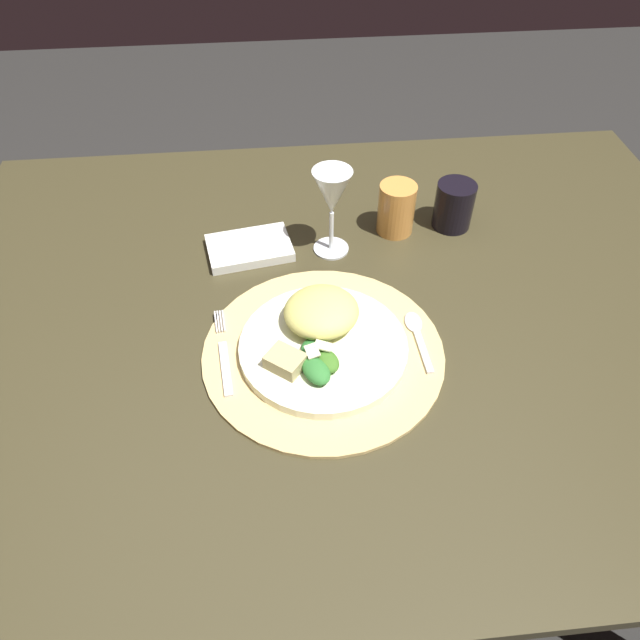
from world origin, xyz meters
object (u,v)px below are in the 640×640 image
object	(u,v)px
dinner_plate	(323,347)
amber_tumbler	(396,209)
wine_glass	(332,196)
dark_tumbler	(454,205)
dining_table	(345,361)
spoon	(416,331)
fork	(224,355)
napkin	(249,248)

from	to	relation	value
dinner_plate	amber_tumbler	distance (m)	0.33
wine_glass	dark_tumbler	size ratio (longest dim) A/B	1.84
dining_table	dark_tumbler	distance (m)	0.35
spoon	dark_tumbler	world-z (taller)	dark_tumbler
spoon	amber_tumbler	size ratio (longest dim) A/B	1.32
fork	amber_tumbler	world-z (taller)	amber_tumbler
dining_table	dinner_plate	bearing A→B (deg)	-116.46
dark_tumbler	napkin	bearing A→B (deg)	-173.42
dining_table	wine_glass	size ratio (longest dim) A/B	8.50
napkin	amber_tumbler	xyz separation A→B (m)	(0.27, 0.04, 0.04)
dinner_plate	fork	world-z (taller)	dinner_plate
napkin	wine_glass	distance (m)	0.18
spoon	wine_glass	world-z (taller)	wine_glass
wine_glass	amber_tumbler	xyz separation A→B (m)	(0.12, 0.05, -0.07)
wine_glass	amber_tumbler	world-z (taller)	wine_glass
fork	napkin	world-z (taller)	napkin
wine_glass	amber_tumbler	bearing A→B (deg)	20.21
spoon	napkin	world-z (taller)	napkin
spoon	wine_glass	xyz separation A→B (m)	(-0.11, 0.22, 0.10)
napkin	amber_tumbler	world-z (taller)	amber_tumbler
fork	amber_tumbler	distance (m)	0.42
wine_glass	dinner_plate	bearing A→B (deg)	-99.05
spoon	wine_glass	distance (m)	0.26
dark_tumbler	spoon	bearing A→B (deg)	-114.57
dinner_plate	napkin	bearing A→B (deg)	113.03
dining_table	dark_tumbler	size ratio (longest dim) A/B	15.68
spoon	dark_tumbler	size ratio (longest dim) A/B	1.44
fork	napkin	size ratio (longest dim) A/B	1.17
wine_glass	dark_tumbler	xyz separation A→B (m)	(0.23, 0.05, -0.07)
fork	amber_tumbler	xyz separation A→B (m)	(0.31, 0.28, 0.04)
dining_table	napkin	distance (m)	0.26
dining_table	dinner_plate	xyz separation A→B (m)	(-0.05, -0.10, 0.16)
amber_tumbler	dark_tumbler	size ratio (longest dim) A/B	1.09
dinner_plate	fork	xyz separation A→B (m)	(-0.15, 0.00, -0.01)
dark_tumbler	dining_table	bearing A→B (deg)	-138.67
spoon	napkin	xyz separation A→B (m)	(-0.25, 0.23, 0.00)
wine_glass	dining_table	bearing A→B (deg)	-85.45
napkin	wine_glass	xyz separation A→B (m)	(0.14, -0.01, 0.10)
spoon	amber_tumbler	distance (m)	0.27
wine_glass	spoon	bearing A→B (deg)	-63.78
dinner_plate	wine_glass	distance (m)	0.26
fork	dining_table	bearing A→B (deg)	26.36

